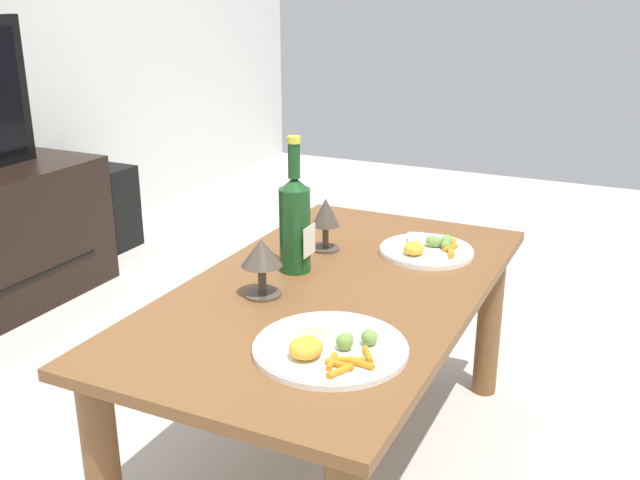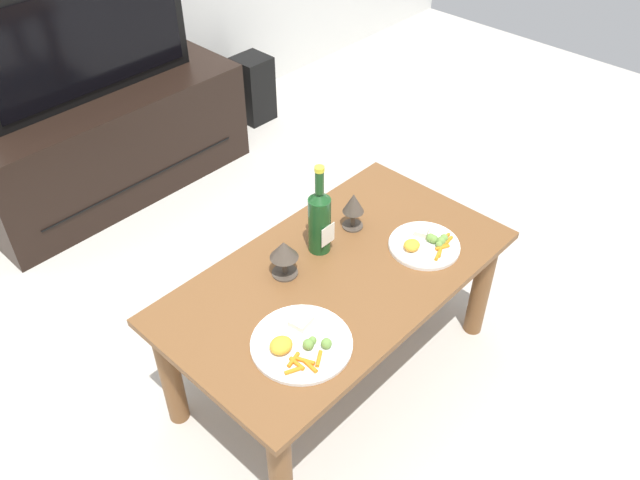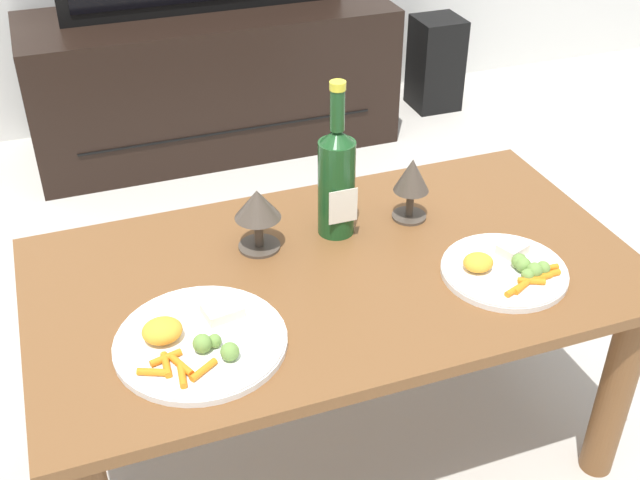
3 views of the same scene
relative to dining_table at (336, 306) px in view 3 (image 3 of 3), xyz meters
The scene contains 9 objects.
ground_plane 0.40m from the dining_table, ahead, with size 6.40×6.40×0.00m, color #B7B2A8.
dining_table is the anchor object (origin of this frame).
tv_stand 1.59m from the dining_table, 85.78° to the left, with size 1.33×0.48×0.52m.
floor_speaker 1.94m from the dining_table, 56.51° to the left, with size 0.19×0.19×0.38m, color black.
wine_bottle 0.26m from the dining_table, 69.18° to the left, with size 0.08×0.08×0.33m.
goblet_left 0.25m from the dining_table, 134.11° to the left, with size 0.09×0.09×0.13m.
goblet_right 0.31m from the dining_table, 29.77° to the left, with size 0.07×0.07×0.14m.
dinner_plate_left 0.34m from the dining_table, 157.02° to the right, with size 0.30×0.30×0.05m.
dinner_plate_right 0.34m from the dining_table, 23.36° to the right, with size 0.24×0.24×0.04m.
Camera 3 is at (-0.46, -1.16, 1.39)m, focal length 44.26 mm.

